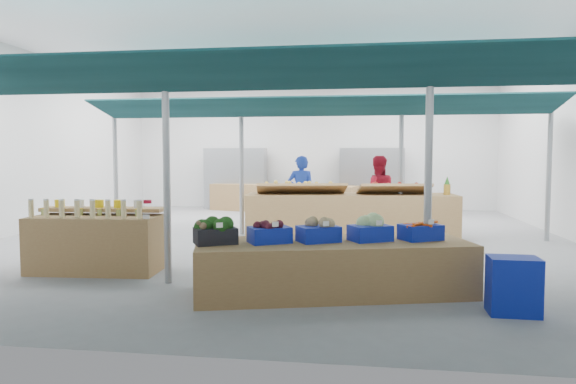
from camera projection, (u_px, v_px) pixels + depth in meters
name	position (u px, v px, depth m)	size (l,w,h in m)	color
floor	(282.00, 239.00, 10.96)	(13.00, 13.00, 0.00)	slate
hall	(291.00, 119.00, 12.19)	(13.00, 13.00, 13.00)	silver
pole_grid	(309.00, 153.00, 9.00)	(10.00, 4.60, 3.00)	gray
awnings	(310.00, 98.00, 8.93)	(9.50, 7.08, 0.30)	#0B292F
back_shelving_left	(236.00, 179.00, 17.16)	(2.00, 0.50, 2.00)	#B23F33
back_shelving_right	(372.00, 180.00, 16.54)	(2.00, 0.50, 2.00)	#B23F33
bottle_shelf	(98.00, 241.00, 7.84)	(1.97, 1.25, 1.13)	brown
veg_counter	(333.00, 267.00, 6.57)	(3.47, 1.16, 0.67)	brown
fruit_counter	(351.00, 216.00, 11.02)	(4.43, 1.06, 0.95)	brown
far_counter	(282.00, 198.00, 16.26)	(4.76, 0.95, 0.86)	brown
crate_stack	(513.00, 286.00, 5.70)	(0.54, 0.38, 0.64)	#0E1F98
vendor_left	(301.00, 193.00, 12.25)	(0.65, 0.42, 1.77)	#1A36AA
vendor_right	(377.00, 194.00, 12.00)	(0.86, 0.67, 1.77)	#AA1429
crate_broccoli	(215.00, 231.00, 6.36)	(0.61, 0.55, 0.35)	black
crate_beets	(269.00, 232.00, 6.44)	(0.61, 0.55, 0.29)	#0E1F98
crate_celeriac	(318.00, 230.00, 6.51)	(0.61, 0.55, 0.31)	#0E1F98
crate_cabbage	(370.00, 228.00, 6.59)	(0.61, 0.55, 0.35)	#0E1F98
crate_carrots	(421.00, 231.00, 6.67)	(0.61, 0.55, 0.29)	#0E1F98
sparrow	(202.00, 225.00, 6.22)	(0.12, 0.09, 0.11)	brown
pole_ribbon	(147.00, 203.00, 7.46)	(0.12, 0.12, 0.28)	#AA0B22
apple_heap_yellow	(302.00, 186.00, 10.93)	(1.99, 1.02, 0.27)	#997247
apple_heap_red	(394.00, 187.00, 10.83)	(1.60, 0.95, 0.27)	#997247
pineapple	(447.00, 186.00, 10.77)	(0.14, 0.14, 0.39)	#8C6019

